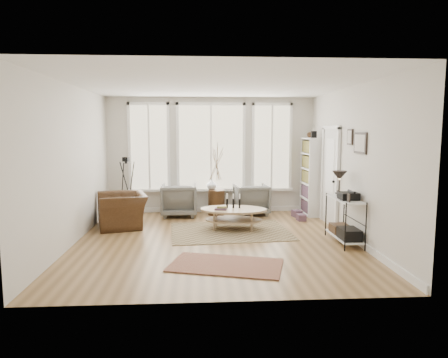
{
  "coord_description": "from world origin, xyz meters",
  "views": [
    {
      "loc": [
        -0.29,
        -7.37,
        2.07
      ],
      "look_at": [
        0.2,
        0.6,
        1.1
      ],
      "focal_mm": 32.0,
      "sensor_mm": 36.0,
      "label": 1
    }
  ],
  "objects": [
    {
      "name": "armchair_right",
      "position": [
        0.98,
        2.33,
        0.38
      ],
      "size": [
        0.87,
        0.89,
        0.76
      ],
      "primitive_type": "imported",
      "rotation": [
        0.0,
        0.0,
        3.22
      ],
      "color": "slate",
      "rests_on": "ground"
    },
    {
      "name": "armchair_left",
      "position": [
        -0.8,
        2.26,
        0.39
      ],
      "size": [
        0.86,
        0.88,
        0.79
      ],
      "primitive_type": "imported",
      "rotation": [
        0.0,
        0.0,
        3.16
      ],
      "color": "slate",
      "rests_on": "ground"
    },
    {
      "name": "book_stack_far",
      "position": [
        2.05,
        1.55,
        0.07
      ],
      "size": [
        0.2,
        0.24,
        0.15
      ],
      "primitive_type": "cube",
      "rotation": [
        0.0,
        0.0,
        0.07
      ],
      "color": "maroon",
      "rests_on": "ground"
    },
    {
      "name": "door",
      "position": [
        2.57,
        1.15,
        1.12
      ],
      "size": [
        0.09,
        1.06,
        2.22
      ],
      "color": "silver",
      "rests_on": "ground"
    },
    {
      "name": "bay_window",
      "position": [
        0.0,
        2.71,
        1.61
      ],
      "size": [
        4.14,
        0.12,
        2.24
      ],
      "color": "#C5B780",
      "rests_on": "ground"
    },
    {
      "name": "wall_art",
      "position": [
        2.58,
        -0.27,
        1.88
      ],
      "size": [
        0.04,
        0.88,
        0.44
      ],
      "color": "black",
      "rests_on": "ground"
    },
    {
      "name": "vase",
      "position": [
        0.01,
        2.45,
        0.75
      ],
      "size": [
        0.31,
        0.31,
        0.27
      ],
      "primitive_type": "imported",
      "rotation": [
        0.0,
        0.0,
        -0.25
      ],
      "color": "silver",
      "rests_on": "side_table"
    },
    {
      "name": "bookcase",
      "position": [
        2.44,
        2.23,
        0.96
      ],
      "size": [
        0.31,
        0.85,
        2.06
      ],
      "color": "white",
      "rests_on": "ground"
    },
    {
      "name": "tripod_camera",
      "position": [
        -2.04,
        2.2,
        0.67
      ],
      "size": [
        0.51,
        0.51,
        1.44
      ],
      "color": "black",
      "rests_on": "ground"
    },
    {
      "name": "coffee_table",
      "position": [
        0.41,
        0.85,
        0.34
      ],
      "size": [
        1.5,
        1.08,
        0.64
      ],
      "color": "tan",
      "rests_on": "ground"
    },
    {
      "name": "low_shelf",
      "position": [
        2.38,
        -0.3,
        0.51
      ],
      "size": [
        0.38,
        1.08,
        1.3
      ],
      "color": "white",
      "rests_on": "ground"
    },
    {
      "name": "side_table",
      "position": [
        0.12,
        2.36,
        0.83
      ],
      "size": [
        0.41,
        0.41,
        1.73
      ],
      "color": "#3D2615",
      "rests_on": "ground"
    },
    {
      "name": "rug_runner",
      "position": [
        0.1,
        -1.44,
        0.01
      ],
      "size": [
        1.9,
        1.37,
        0.01
      ],
      "primitive_type": "cube",
      "rotation": [
        0.0,
        0.0,
        -0.27
      ],
      "color": "maroon",
      "rests_on": "ground"
    },
    {
      "name": "book_stack_near",
      "position": [
        2.05,
        1.97,
        0.08
      ],
      "size": [
        0.24,
        0.28,
        0.16
      ],
      "primitive_type": "cube",
      "rotation": [
        0.0,
        0.0,
        0.22
      ],
      "color": "maroon",
      "rests_on": "ground"
    },
    {
      "name": "room",
      "position": [
        0.02,
        0.03,
        1.43
      ],
      "size": [
        5.5,
        5.54,
        2.9
      ],
      "color": "olive",
      "rests_on": "ground"
    },
    {
      "name": "accent_chair",
      "position": [
        -1.96,
        1.21,
        0.36
      ],
      "size": [
        1.34,
        1.24,
        0.73
      ],
      "primitive_type": "imported",
      "rotation": [
        0.0,
        0.0,
        -1.3
      ],
      "color": "#3D2615",
      "rests_on": "ground"
    },
    {
      "name": "rug_main",
      "position": [
        0.33,
        0.65,
        0.01
      ],
      "size": [
        2.53,
        1.98,
        0.01
      ],
      "primitive_type": "cube",
      "rotation": [
        0.0,
        0.0,
        0.08
      ],
      "color": "brown",
      "rests_on": "ground"
    }
  ]
}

